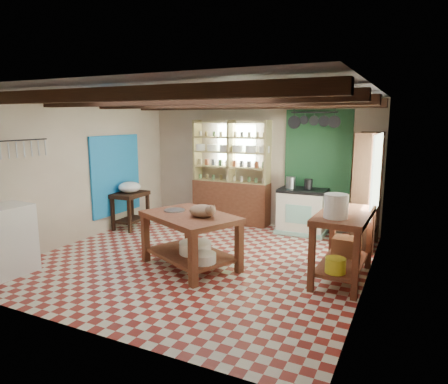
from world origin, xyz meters
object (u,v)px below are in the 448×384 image
at_px(stove, 302,211).
at_px(white_cabinet, 6,240).
at_px(cat, 203,211).
at_px(prep_table, 131,210).
at_px(right_counter, 343,246).
at_px(work_table, 190,241).

height_order(stove, white_cabinet, white_cabinet).
distance_m(white_cabinet, cat, 2.86).
bearing_deg(prep_table, right_counter, -13.64).
xyz_separation_m(right_counter, cat, (-1.90, -0.57, 0.43)).
height_order(prep_table, right_counter, right_counter).
bearing_deg(work_table, right_counter, 37.78).
bearing_deg(stove, right_counter, -61.75).
bearing_deg(prep_table, white_cabinet, -93.19).
height_order(right_counter, cat, cat).
height_order(stove, cat, cat).
bearing_deg(white_cabinet, cat, 31.62).
bearing_deg(prep_table, cat, -32.40).
bearing_deg(work_table, prep_table, 173.27).
relative_size(prep_table, white_cabinet, 0.74).
xyz_separation_m(stove, cat, (-0.79, -2.58, 0.46)).
bearing_deg(right_counter, stove, 120.21).
bearing_deg(cat, stove, 87.43).
distance_m(work_table, right_counter, 2.21).
bearing_deg(prep_table, stove, 16.96).
bearing_deg(right_counter, prep_table, 170.39).
distance_m(work_table, prep_table, 2.60).
xyz_separation_m(work_table, stove, (1.04, 2.52, 0.04)).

